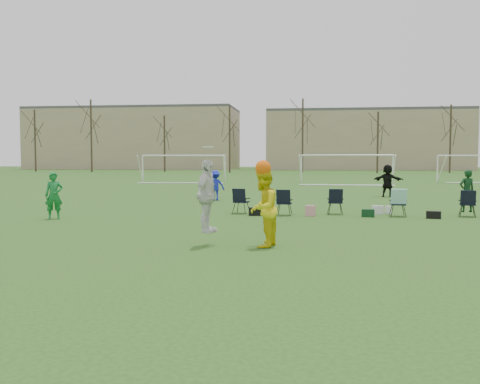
# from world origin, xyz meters

# --- Properties ---
(ground) EXTENTS (260.00, 260.00, 0.00)m
(ground) POSITION_xyz_m (0.00, 0.00, 0.00)
(ground) COLOR #244D18
(ground) RESTS_ON ground
(fielder_green_near) EXTENTS (0.71, 0.59, 1.65)m
(fielder_green_near) POSITION_xyz_m (-7.89, 5.49, 0.82)
(fielder_green_near) COLOR #14722F
(fielder_green_near) RESTS_ON ground
(fielder_blue) EXTENTS (1.13, 0.94, 1.53)m
(fielder_blue) POSITION_xyz_m (-3.74, 14.48, 0.76)
(fielder_blue) COLOR #1824B8
(fielder_blue) RESTS_ON ground
(fielder_black) EXTENTS (1.73, 1.19, 1.80)m
(fielder_black) POSITION_xyz_m (5.28, 18.16, 0.90)
(fielder_black) COLOR black
(fielder_black) RESTS_ON ground
(center_contest) EXTENTS (2.11, 1.09, 2.40)m
(center_contest) POSITION_xyz_m (-0.66, 0.49, 1.06)
(center_contest) COLOR white
(center_contest) RESTS_ON ground
(sideline_setup) EXTENTS (9.05, 1.82, 1.71)m
(sideline_setup) POSITION_xyz_m (2.91, 8.12, 0.52)
(sideline_setup) COLOR black
(sideline_setup) RESTS_ON ground
(goal_left) EXTENTS (7.39, 0.76, 2.46)m
(goal_left) POSITION_xyz_m (-10.00, 34.00, 1.92)
(goal_left) COLOR white
(goal_left) RESTS_ON ground
(goal_mid) EXTENTS (7.40, 0.63, 2.46)m
(goal_mid) POSITION_xyz_m (4.00, 32.00, 1.92)
(goal_mid) COLOR white
(goal_mid) RESTS_ON ground
(goal_right) EXTENTS (7.35, 1.14, 2.46)m
(goal_right) POSITION_xyz_m (16.00, 38.00, 1.92)
(goal_right) COLOR white
(goal_right) RESTS_ON ground
(tree_line) EXTENTS (110.28, 3.28, 11.40)m
(tree_line) POSITION_xyz_m (0.24, 69.85, 5.09)
(tree_line) COLOR #382B21
(tree_line) RESTS_ON ground
(building_row) EXTENTS (126.00, 16.00, 13.00)m
(building_row) POSITION_xyz_m (6.73, 96.00, 5.99)
(building_row) COLOR tan
(building_row) RESTS_ON ground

